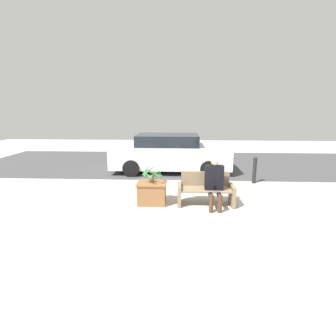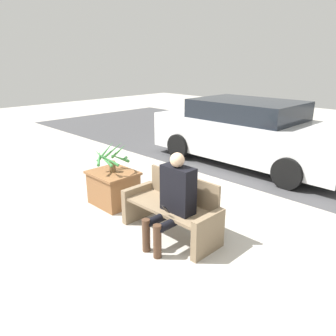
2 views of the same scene
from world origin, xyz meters
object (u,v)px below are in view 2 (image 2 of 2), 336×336
(bench, at_px, (172,208))
(planter_box, at_px, (114,187))
(potted_plant, at_px, (111,157))
(person_seated, at_px, (174,196))
(parked_car, at_px, (249,133))

(bench, distance_m, planter_box, 1.39)
(bench, height_order, planter_box, bench)
(potted_plant, bearing_deg, planter_box, 102.53)
(potted_plant, bearing_deg, person_seated, -6.27)
(potted_plant, bearing_deg, parked_car, 85.01)
(bench, relative_size, planter_box, 1.91)
(potted_plant, distance_m, parked_car, 3.64)
(bench, bearing_deg, planter_box, 179.71)
(planter_box, bearing_deg, parked_car, 84.97)
(bench, xyz_separation_m, parked_car, (-1.07, 3.62, 0.35))
(bench, relative_size, parked_car, 0.32)
(person_seated, height_order, parked_car, parked_car)
(planter_box, xyz_separation_m, potted_plant, (0.00, -0.01, 0.52))
(person_seated, xyz_separation_m, parked_car, (-1.26, 3.80, 0.06))
(planter_box, bearing_deg, bench, -0.29)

